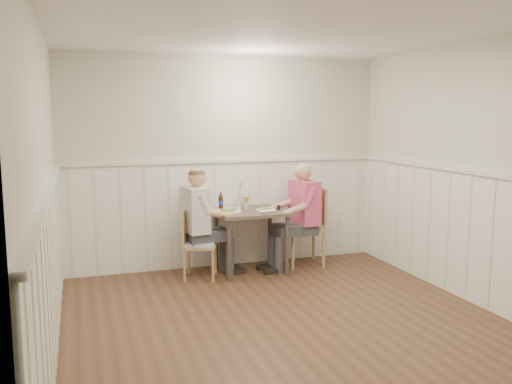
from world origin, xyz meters
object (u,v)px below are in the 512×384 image
dining_table (251,219)px  beer_bottle (221,201)px  grass_vase (239,195)px  diner_cream (199,231)px  chair_left (196,241)px  man_in_pink (301,223)px  chair_right (309,223)px

dining_table → beer_bottle: 0.43m
beer_bottle → grass_vase: size_ratio=0.61×
diner_cream → beer_bottle: bearing=35.2°
beer_bottle → grass_vase: grass_vase is taller
chair_left → man_in_pink: bearing=0.7°
diner_cream → beer_bottle: diner_cream is taller
chair_right → grass_vase: 0.95m
chair_left → beer_bottle: bearing=34.6°
dining_table → grass_vase: bearing=106.4°
man_in_pink → beer_bottle: size_ratio=6.40×
dining_table → diner_cream: diner_cream is taller
chair_right → beer_bottle: bearing=172.7°
chair_right → beer_bottle: 1.15m
beer_bottle → chair_left: bearing=-145.4°
dining_table → man_in_pink: (0.65, -0.03, -0.08)m
chair_right → diner_cream: bearing=-176.3°
dining_table → grass_vase: size_ratio=2.35×
dining_table → beer_bottle: size_ratio=3.87×
chair_right → grass_vase: grass_vase is taller
beer_bottle → grass_vase: bearing=8.6°
dining_table → chair_right: chair_right is taller
diner_cream → grass_vase: bearing=25.2°
man_in_pink → beer_bottle: (-0.96, 0.24, 0.28)m
chair_left → diner_cream: 0.12m
dining_table → chair_left: (-0.69, -0.05, -0.21)m
dining_table → man_in_pink: man_in_pink is taller
dining_table → beer_bottle: (-0.31, 0.21, 0.20)m
man_in_pink → grass_vase: bearing=158.9°
grass_vase → dining_table: bearing=-73.6°
man_in_pink → diner_cream: bearing=179.6°
chair_right → diner_cream: diner_cream is taller
beer_bottle → dining_table: bearing=-33.5°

